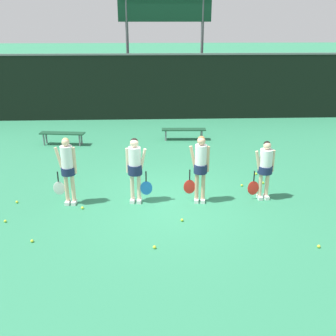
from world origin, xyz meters
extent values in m
plane|color=#2D7F56|center=(0.00, 0.00, 0.00)|extent=(140.00, 140.00, 0.00)
cube|color=black|center=(0.00, 9.02, 1.48)|extent=(60.00, 0.06, 2.96)
cube|color=slate|center=(0.00, 9.02, 3.00)|extent=(60.00, 0.08, 0.08)
cylinder|color=#515156|center=(-1.58, 10.78, 2.83)|extent=(0.14, 0.14, 5.65)
cylinder|color=#515156|center=(2.09, 10.78, 2.83)|extent=(0.14, 0.14, 5.65)
cube|color=#0F3823|center=(0.26, 10.78, 5.00)|extent=(4.47, 0.12, 1.30)
cube|color=#19472D|center=(-3.84, 5.11, 0.46)|extent=(1.72, 0.57, 0.04)
cylinder|color=slate|center=(-3.14, 5.15, 0.22)|extent=(0.06, 0.06, 0.44)
cylinder|color=slate|center=(-3.17, 4.90, 0.22)|extent=(0.06, 0.06, 0.44)
cylinder|color=slate|center=(-4.51, 5.32, 0.22)|extent=(0.06, 0.06, 0.44)
cylinder|color=slate|center=(-4.54, 5.07, 0.22)|extent=(0.06, 0.06, 0.44)
cube|color=#19472D|center=(0.81, 5.57, 0.42)|extent=(1.74, 0.42, 0.04)
cylinder|color=slate|center=(1.52, 5.68, 0.20)|extent=(0.06, 0.06, 0.40)
cylinder|color=slate|center=(1.51, 5.42, 0.20)|extent=(0.06, 0.06, 0.40)
cylinder|color=slate|center=(0.11, 5.72, 0.20)|extent=(0.06, 0.06, 0.40)
cylinder|color=slate|center=(0.10, 5.47, 0.20)|extent=(0.06, 0.06, 0.40)
cylinder|color=beige|center=(-2.49, -0.03, 0.42)|extent=(0.10, 0.10, 0.85)
cylinder|color=beige|center=(-2.66, -0.02, 0.42)|extent=(0.10, 0.10, 0.85)
cube|color=white|center=(-2.50, -0.06, 0.04)|extent=(0.13, 0.25, 0.09)
cube|color=white|center=(-2.66, -0.05, 0.04)|extent=(0.13, 0.25, 0.09)
cylinder|color=#192347|center=(-2.58, -0.03, 0.92)|extent=(0.35, 0.35, 0.20)
cylinder|color=white|center=(-2.58, -0.03, 1.21)|extent=(0.31, 0.31, 0.72)
sphere|color=beige|center=(-2.58, -0.03, 1.67)|extent=(0.19, 0.19, 0.19)
sphere|color=#D8B772|center=(-2.58, -0.01, 1.69)|extent=(0.18, 0.18, 0.18)
cylinder|color=beige|center=(-2.77, -0.01, 1.20)|extent=(0.22, 0.09, 0.69)
cylinder|color=beige|center=(-2.40, -0.04, 1.20)|extent=(0.08, 0.08, 0.69)
cylinder|color=black|center=(-2.85, -0.03, 0.76)|extent=(0.03, 0.03, 0.27)
ellipsoid|color=silver|center=(-2.85, -0.03, 0.44)|extent=(0.30, 0.03, 0.37)
cylinder|color=beige|center=(-0.80, -0.01, 0.41)|extent=(0.10, 0.10, 0.83)
cylinder|color=beige|center=(-0.98, 0.01, 0.41)|extent=(0.10, 0.10, 0.83)
cube|color=white|center=(-0.81, -0.04, 0.04)|extent=(0.13, 0.25, 0.09)
cube|color=white|center=(-0.98, -0.02, 0.04)|extent=(0.13, 0.25, 0.09)
cylinder|color=#192347|center=(-0.89, 0.00, 0.92)|extent=(0.37, 0.37, 0.26)
cylinder|color=white|center=(-0.89, 0.00, 1.17)|extent=(0.32, 0.32, 0.68)
sphere|color=beige|center=(-0.89, 0.00, 1.61)|extent=(0.21, 0.21, 0.21)
sphere|color=black|center=(-0.89, 0.02, 1.64)|extent=(0.19, 0.19, 0.19)
cylinder|color=beige|center=(-0.69, -0.02, 1.15)|extent=(0.22, 0.10, 0.65)
cylinder|color=beige|center=(-1.08, 0.02, 1.15)|extent=(0.08, 0.08, 0.65)
cylinder|color=black|center=(-0.62, -0.05, 0.74)|extent=(0.03, 0.03, 0.28)
ellipsoid|color=blue|center=(-0.62, -0.05, 0.41)|extent=(0.31, 0.03, 0.38)
cylinder|color=tan|center=(0.86, -0.06, 0.43)|extent=(0.10, 0.10, 0.85)
cylinder|color=tan|center=(0.70, -0.04, 0.43)|extent=(0.10, 0.10, 0.85)
cube|color=white|center=(0.86, -0.09, 0.04)|extent=(0.13, 0.25, 0.09)
cube|color=white|center=(0.69, -0.07, 0.04)|extent=(0.13, 0.25, 0.09)
cylinder|color=#192347|center=(0.78, -0.05, 0.93)|extent=(0.35, 0.35, 0.24)
cylinder|color=white|center=(0.78, -0.05, 1.21)|extent=(0.30, 0.30, 0.71)
sphere|color=tan|center=(0.78, -0.05, 1.67)|extent=(0.21, 0.21, 0.21)
sphere|color=olive|center=(0.78, -0.03, 1.69)|extent=(0.19, 0.19, 0.19)
cylinder|color=tan|center=(0.59, -0.03, 1.19)|extent=(0.22, 0.10, 0.68)
cylinder|color=tan|center=(0.96, -0.07, 1.19)|extent=(0.08, 0.08, 0.68)
cylinder|color=black|center=(0.51, -0.04, 0.76)|extent=(0.03, 0.03, 0.28)
ellipsoid|color=red|center=(0.51, -0.04, 0.42)|extent=(0.31, 0.03, 0.39)
cylinder|color=beige|center=(2.58, 0.08, 0.38)|extent=(0.10, 0.10, 0.76)
cylinder|color=beige|center=(2.40, 0.07, 0.38)|extent=(0.10, 0.10, 0.76)
cube|color=white|center=(2.59, 0.05, 0.04)|extent=(0.13, 0.25, 0.09)
cube|color=white|center=(2.40, 0.04, 0.04)|extent=(0.13, 0.25, 0.09)
cylinder|color=#192347|center=(2.49, 0.08, 0.83)|extent=(0.38, 0.38, 0.20)
cylinder|color=white|center=(2.49, 0.08, 1.07)|extent=(0.33, 0.33, 0.62)
sphere|color=beige|center=(2.49, 0.08, 1.48)|extent=(0.20, 0.20, 0.20)
sphere|color=black|center=(2.49, 0.10, 1.50)|extent=(0.19, 0.19, 0.19)
cylinder|color=beige|center=(2.29, 0.06, 1.05)|extent=(0.20, 0.09, 0.59)
cylinder|color=beige|center=(2.69, 0.09, 1.05)|extent=(0.08, 0.08, 0.59)
cylinder|color=black|center=(2.21, 0.03, 0.66)|extent=(0.03, 0.03, 0.29)
ellipsoid|color=red|center=(2.21, 0.03, 0.32)|extent=(0.30, 0.03, 0.40)
sphere|color=#CCE033|center=(-2.24, -0.36, 0.03)|extent=(0.07, 0.07, 0.07)
sphere|color=#CCE033|center=(3.03, -2.38, 0.03)|extent=(0.07, 0.07, 0.07)
sphere|color=#CCE033|center=(0.24, -1.11, 0.03)|extent=(0.07, 0.07, 0.07)
sphere|color=#CCE033|center=(2.75, 1.75, 0.03)|extent=(0.07, 0.07, 0.07)
sphere|color=#CCE033|center=(-3.07, -1.90, 0.03)|extent=(0.07, 0.07, 0.07)
sphere|color=#CCE033|center=(2.11, 0.89, 0.03)|extent=(0.06, 0.06, 0.06)
sphere|color=#CCE033|center=(-4.00, 0.05, 0.03)|extent=(0.07, 0.07, 0.07)
sphere|color=#CCE033|center=(-0.43, -2.26, 0.03)|extent=(0.07, 0.07, 0.07)
sphere|color=#CCE033|center=(-3.95, -0.98, 0.03)|extent=(0.06, 0.06, 0.06)
sphere|color=#CCE033|center=(2.77, 1.04, 0.03)|extent=(0.07, 0.07, 0.07)
camera|label=1|loc=(-0.45, -9.37, 4.53)|focal=42.00mm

